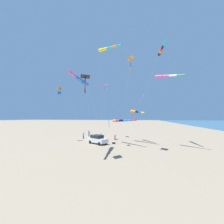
% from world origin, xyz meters
% --- Properties ---
extents(ground_plane, '(600.00, 600.00, 0.00)m').
position_xyz_m(ground_plane, '(0.00, 0.00, 0.00)').
color(ground_plane, gray).
extents(parked_car, '(4.64, 3.81, 1.85)m').
position_xyz_m(parked_car, '(3.89, -6.47, 0.95)').
color(parked_car, silver).
rests_on(parked_car, ground_plane).
extents(cooler_box, '(0.62, 0.42, 0.42)m').
position_xyz_m(cooler_box, '(7.16, -5.67, 0.21)').
color(cooler_box, black).
rests_on(cooler_box, ground_plane).
extents(person_adult_flyer, '(0.62, 0.58, 1.72)m').
position_xyz_m(person_adult_flyer, '(-1.97, -0.73, 0.94)').
color(person_adult_flyer, '#335199').
rests_on(person_adult_flyer, ground_plane).
extents(person_child_green_jacket, '(0.47, 0.41, 1.33)m').
position_xyz_m(person_child_green_jacket, '(6.43, -0.95, 0.72)').
color(person_child_green_jacket, '#B72833').
rests_on(person_child_green_jacket, ground_plane).
extents(person_child_grey_jacket, '(0.48, 0.52, 1.44)m').
position_xyz_m(person_child_grey_jacket, '(2.49, 0.27, 0.78)').
color(person_child_grey_jacket, silver).
rests_on(person_child_grey_jacket, ground_plane).
extents(person_bystander_far, '(0.59, 0.48, 1.84)m').
position_xyz_m(person_bystander_far, '(-2.33, 3.83, 1.00)').
color(person_bystander_far, '#3D7F51').
rests_on(person_bystander_far, ground_plane).
extents(kite_windsock_checkered_midright, '(13.70, 6.41, 7.42)m').
position_xyz_m(kite_windsock_checkered_midright, '(11.50, -1.74, 6.88)').
color(kite_windsock_checkered_midright, orange).
rests_on(kite_windsock_checkered_midright, ground_plane).
extents(kite_windsock_long_streamer_left, '(13.24, 3.47, 13.62)m').
position_xyz_m(kite_windsock_long_streamer_left, '(17.18, -7.92, 13.04)').
color(kite_windsock_long_streamer_left, '#EF4C93').
rests_on(kite_windsock_long_streamer_left, ground_plane).
extents(kite_windsock_yellow_midlevel, '(6.54, 7.84, 20.97)m').
position_xyz_m(kite_windsock_yellow_midlevel, '(5.74, -6.25, 20.27)').
color(kite_windsock_yellow_midlevel, yellow).
rests_on(kite_windsock_yellow_midlevel, ground_plane).
extents(kite_box_magenta_far_left, '(6.59, 7.18, 12.55)m').
position_xyz_m(kite_box_magenta_far_left, '(-5.81, -5.89, 11.70)').
color(kite_box_magenta_far_left, orange).
rests_on(kite_box_magenta_far_left, ground_plane).
extents(kite_windsock_white_trailing, '(12.43, 9.76, 5.17)m').
position_xyz_m(kite_windsock_white_trailing, '(8.64, -5.76, 4.88)').
color(kite_windsock_white_trailing, orange).
rests_on(kite_windsock_white_trailing, ground_plane).
extents(kite_delta_blue_topmost, '(1.39, 11.30, 11.18)m').
position_xyz_m(kite_delta_blue_topmost, '(5.83, -17.42, 10.89)').
color(kite_delta_blue_topmost, black).
rests_on(kite_delta_blue_topmost, ground_plane).
extents(kite_delta_red_high_left, '(4.77, 2.98, 5.08)m').
position_xyz_m(kite_delta_red_high_left, '(4.72, -0.44, 4.72)').
color(kite_delta_red_high_left, blue).
rests_on(kite_delta_red_high_left, ground_plane).
extents(kite_delta_purple_drifting, '(1.80, 5.80, 11.94)m').
position_xyz_m(kite_delta_purple_drifting, '(6.14, -8.96, 11.70)').
color(kite_delta_purple_drifting, '#EF4C93').
rests_on(kite_delta_purple_drifting, ground_plane).
extents(kite_windsock_teal_far_right, '(8.26, 7.35, 19.56)m').
position_xyz_m(kite_windsock_teal_far_right, '(16.95, -5.25, 19.19)').
color(kite_windsock_teal_far_right, black).
rests_on(kite_windsock_teal_far_right, ground_plane).
extents(kite_delta_long_streamer_right, '(4.21, 4.10, 14.95)m').
position_xyz_m(kite_delta_long_streamer_right, '(3.35, 2.64, 14.52)').
color(kite_delta_long_streamer_right, '#1EB7C6').
rests_on(kite_delta_long_streamer_right, ground_plane).
extents(kite_delta_striped_overhead, '(4.07, 9.47, 15.54)m').
position_xyz_m(kite_delta_striped_overhead, '(11.32, -11.82, 15.17)').
color(kite_delta_striped_overhead, orange).
rests_on(kite_delta_striped_overhead, ground_plane).
extents(kite_windsock_small_distant, '(4.09, 17.64, 11.66)m').
position_xyz_m(kite_windsock_small_distant, '(3.81, -14.12, 11.29)').
color(kite_windsock_small_distant, blue).
rests_on(kite_windsock_small_distant, ground_plane).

